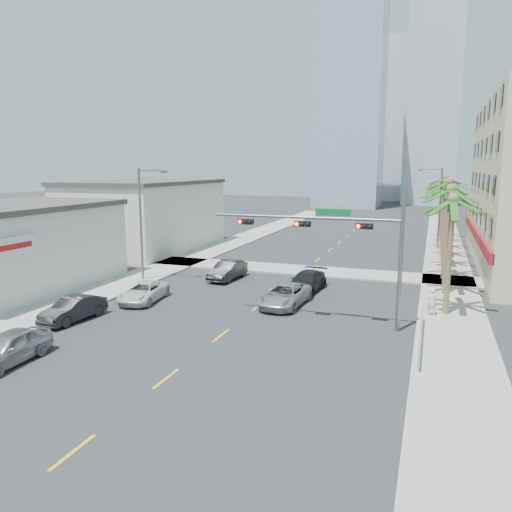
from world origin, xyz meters
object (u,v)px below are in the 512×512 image
(car_parked_near, at_px, (8,348))
(car_lane_right, at_px, (306,281))
(traffic_signal_mast, at_px, (342,239))
(car_parked_far, at_px, (143,292))
(car_lane_left, at_px, (228,270))
(pedestrian, at_px, (432,301))
(car_lane_center, at_px, (285,295))
(car_parked_mid, at_px, (73,309))

(car_parked_near, height_order, car_lane_right, car_parked_near)
(traffic_signal_mast, height_order, car_parked_near, traffic_signal_mast)
(traffic_signal_mast, relative_size, car_parked_far, 2.36)
(car_parked_far, bearing_deg, car_lane_left, 64.11)
(traffic_signal_mast, distance_m, pedestrian, 7.29)
(car_lane_left, distance_m, car_lane_right, 7.19)
(car_parked_near, relative_size, car_lane_left, 0.98)
(car_parked_near, height_order, car_parked_far, car_parked_near)
(car_parked_near, height_order, pedestrian, pedestrian)
(car_lane_right, bearing_deg, car_parked_near, -113.53)
(car_parked_near, distance_m, car_lane_left, 19.99)
(car_lane_center, height_order, pedestrian, pedestrian)
(traffic_signal_mast, distance_m, car_lane_right, 9.26)
(car_parked_mid, xyz_separation_m, car_lane_right, (11.40, 11.69, 0.01))
(car_parked_mid, distance_m, car_parked_far, 5.39)
(car_parked_mid, bearing_deg, pedestrian, 26.72)
(car_lane_left, xyz_separation_m, car_lane_right, (7.00, -1.65, -0.04))
(car_parked_near, bearing_deg, car_lane_left, 80.19)
(car_parked_far, distance_m, car_lane_right, 11.78)
(car_parked_mid, height_order, pedestrian, pedestrian)
(pedestrian, bearing_deg, car_lane_right, -33.96)
(pedestrian, bearing_deg, car_parked_near, 27.19)
(car_parked_near, bearing_deg, car_parked_far, 88.25)
(car_lane_center, distance_m, car_lane_right, 4.38)
(car_parked_near, distance_m, car_lane_center, 16.68)
(traffic_signal_mast, distance_m, car_lane_center, 6.68)
(traffic_signal_mast, height_order, car_lane_right, traffic_signal_mast)
(traffic_signal_mast, xyz_separation_m, car_lane_right, (-3.78, 7.25, -4.34))
(car_parked_mid, xyz_separation_m, car_lane_center, (11.01, 7.32, 0.00))
(car_lane_right, bearing_deg, car_parked_far, -141.43)
(car_lane_center, xyz_separation_m, pedestrian, (9.16, 0.56, 0.28))
(car_parked_mid, relative_size, pedestrian, 2.57)
(car_parked_mid, bearing_deg, car_parked_far, 78.12)
(pedestrian, bearing_deg, car_lane_left, -29.57)
(car_parked_mid, height_order, car_lane_right, car_lane_right)
(car_parked_near, bearing_deg, car_lane_center, 53.91)
(car_parked_mid, xyz_separation_m, car_parked_far, (1.60, 5.15, -0.06))
(car_lane_center, bearing_deg, traffic_signal_mast, -30.90)
(car_parked_near, height_order, car_lane_left, car_parked_near)
(traffic_signal_mast, xyz_separation_m, car_lane_left, (-10.78, 8.90, -4.30))
(car_parked_mid, height_order, car_lane_left, car_lane_left)
(car_lane_left, bearing_deg, car_parked_mid, -104.89)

